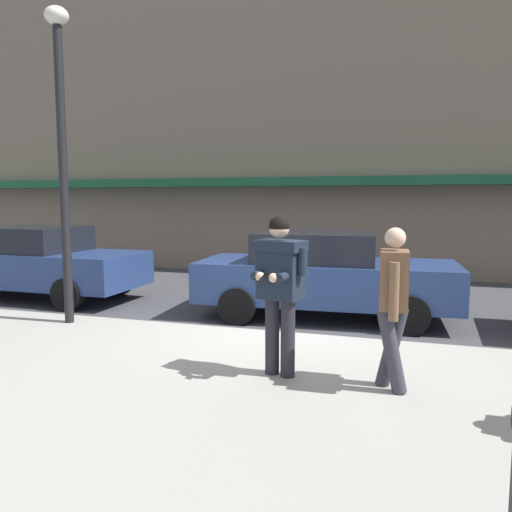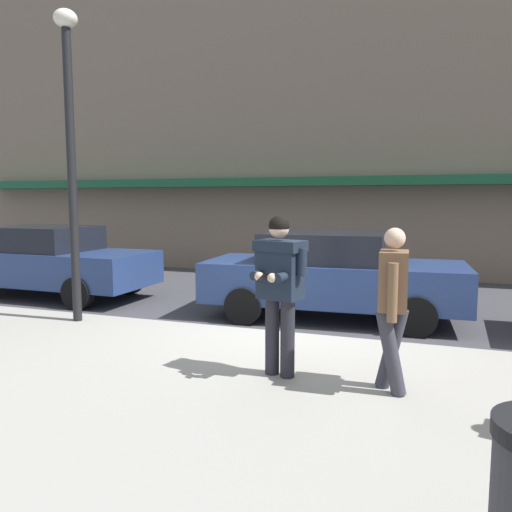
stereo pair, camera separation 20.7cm
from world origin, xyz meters
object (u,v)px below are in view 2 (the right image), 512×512
(parked_sedan_mid, at_px, (331,275))
(pedestrian_dark_coat, at_px, (393,299))
(street_lamp_post, at_px, (70,134))
(man_texting_on_phone, at_px, (280,278))
(parked_sedan_near, at_px, (50,261))

(parked_sedan_mid, xyz_separation_m, pedestrian_dark_coat, (1.29, -3.54, 0.32))
(street_lamp_post, bearing_deg, man_texting_on_phone, -19.74)
(man_texting_on_phone, distance_m, street_lamp_post, 4.51)
(man_texting_on_phone, relative_size, pedestrian_dark_coat, 1.06)
(parked_sedan_near, distance_m, pedestrian_dark_coat, 8.24)
(street_lamp_post, bearing_deg, pedestrian_dark_coat, -15.87)
(parked_sedan_mid, distance_m, man_texting_on_phone, 3.51)
(pedestrian_dark_coat, xyz_separation_m, street_lamp_post, (-5.07, 1.44, 2.03))
(man_texting_on_phone, relative_size, street_lamp_post, 0.37)
(parked_sedan_near, relative_size, street_lamp_post, 0.93)
(parked_sedan_near, relative_size, pedestrian_dark_coat, 2.66)
(man_texting_on_phone, bearing_deg, parked_sedan_mid, 91.24)
(street_lamp_post, bearing_deg, parked_sedan_near, 138.87)
(parked_sedan_mid, relative_size, man_texting_on_phone, 2.54)
(parked_sedan_near, height_order, pedestrian_dark_coat, pedestrian_dark_coat)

